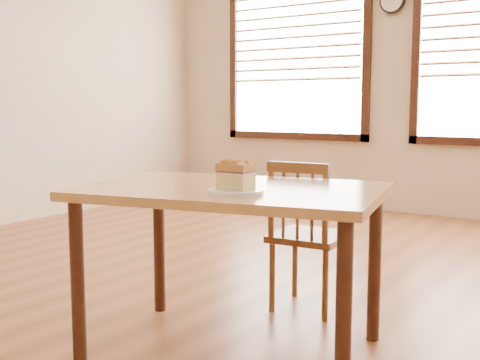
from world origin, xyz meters
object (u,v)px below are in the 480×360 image
object	(u,v)px
cafe_chair_main	(307,235)
plate	(236,192)
cake_slice	(236,174)
cafe_table_main	(233,207)
wall_clock	(392,0)

from	to	relation	value
cafe_chair_main	plate	xyz separation A→B (m)	(0.12, -0.85, 0.34)
cake_slice	cafe_chair_main	bearing A→B (deg)	96.21
cafe_table_main	plate	world-z (taller)	plate
wall_clock	cake_slice	distance (m)	4.33
wall_clock	plate	bearing A→B (deg)	-78.09
wall_clock	cafe_table_main	bearing A→B (deg)	-79.51
cafe_chair_main	plate	world-z (taller)	cafe_chair_main
cafe_table_main	cafe_chair_main	bearing A→B (deg)	75.56
wall_clock	cafe_table_main	distance (m)	4.20
cake_slice	cafe_table_main	bearing A→B (deg)	125.83
cafe_table_main	cake_slice	xyz separation A→B (m)	(0.14, -0.18, 0.17)
cafe_table_main	cafe_chair_main	distance (m)	0.71
wall_clock	plate	world-z (taller)	wall_clock
wall_clock	plate	distance (m)	4.35
plate	cake_slice	bearing A→B (deg)	-115.02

